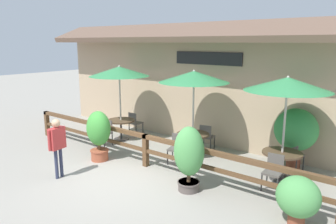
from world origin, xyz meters
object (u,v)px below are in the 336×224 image
potted_plant_corner_fern (298,198)px  potted_plant_tall_tropical (189,155)px  chair_middle_wallside (207,136)px  pedestrian (57,140)px  patio_umbrella_near (119,71)px  potted_plant_broad_leaf (99,133)px  patio_umbrella_far (287,84)px  chair_near_wallside (135,122)px  chair_middle_streetside (177,147)px  patio_umbrella_middle (194,77)px  chair_far_wallside (293,154)px  potted_plant_entrance_palm (296,131)px  dining_table_middle (193,138)px  chair_near_streetside (106,131)px  dining_table_far (282,158)px  dining_table_near (121,124)px  chair_far_streetside (274,170)px

potted_plant_corner_fern → potted_plant_tall_tropical: (-2.54, -0.07, 0.34)m
chair_middle_wallside → pedestrian: pedestrian is taller
patio_umbrella_near → potted_plant_broad_leaf: 2.74m
patio_umbrella_near → patio_umbrella_far: same height
chair_near_wallside → chair_middle_streetside: bearing=156.7°
chair_near_wallside → potted_plant_corner_fern: potted_plant_corner_fern is taller
patio_umbrella_middle → potted_plant_corner_fern: bearing=-27.6°
chair_far_wallside → potted_plant_tall_tropical: 3.23m
potted_plant_broad_leaf → patio_umbrella_middle: bearing=45.4°
chair_middle_streetside → potted_plant_entrance_palm: potted_plant_entrance_palm is taller
potted_plant_tall_tropical → dining_table_middle: bearing=122.1°
chair_near_streetside → patio_umbrella_middle: 3.76m
potted_plant_corner_fern → potted_plant_entrance_palm: (-1.03, 2.96, 0.54)m
potted_plant_tall_tropical → potted_plant_entrance_palm: 3.40m
chair_near_wallside → chair_middle_streetside: (3.14, -1.43, 0.00)m
chair_near_wallside → dining_table_far: (5.99, -0.67, 0.10)m
dining_table_near → patio_umbrella_middle: patio_umbrella_middle is taller
chair_middle_streetside → chair_middle_wallside: same height
chair_middle_wallside → patio_umbrella_near: bearing=5.4°
chair_near_streetside → pedestrian: 2.96m
chair_near_streetside → chair_middle_wallside: 3.51m
patio_umbrella_near → chair_middle_streetside: 3.72m
patio_umbrella_near → chair_middle_wallside: size_ratio=3.12×
chair_near_streetside → patio_umbrella_far: patio_umbrella_far is taller
chair_near_streetside → potted_plant_corner_fern: size_ratio=0.87×
dining_table_near → dining_table_far: size_ratio=1.00×
chair_near_streetside → chair_far_wallside: size_ratio=1.00×
chair_middle_streetside → chair_far_streetside: bearing=-14.4°
chair_middle_wallside → chair_far_wallside: same height
chair_near_wallside → potted_plant_entrance_palm: 6.04m
dining_table_middle → chair_middle_wallside: 0.78m
dining_table_near → patio_umbrella_far: (5.92, 0.13, 1.92)m
patio_umbrella_middle → dining_table_far: 3.41m
patio_umbrella_near → dining_table_near: patio_umbrella_near is taller
chair_middle_streetside → patio_umbrella_far: patio_umbrella_far is taller
potted_plant_corner_fern → dining_table_middle: bearing=152.4°
chair_far_streetside → pedestrian: pedestrian is taller
patio_umbrella_near → potted_plant_corner_fern: 7.46m
chair_middle_wallside → dining_table_far: bearing=153.1°
potted_plant_entrance_palm → chair_near_streetside: bearing=-162.0°
patio_umbrella_near → chair_near_streetside: 2.17m
patio_umbrella_middle → patio_umbrella_far: bearing=-0.3°
patio_umbrella_near → chair_middle_wallside: (3.12, 0.92, -2.02)m
chair_far_streetside → chair_far_wallside: (-0.02, 1.47, 0.00)m
chair_near_streetside → dining_table_near: bearing=93.0°
dining_table_middle → potted_plant_tall_tropical: size_ratio=0.64×
potted_plant_corner_fern → potted_plant_broad_leaf: bearing=-179.5°
chair_far_streetside → potted_plant_entrance_palm: (-0.06, 1.70, 0.61)m
chair_middle_streetside → potted_plant_entrance_palm: size_ratio=0.50×
patio_umbrella_near → potted_plant_entrance_palm: patio_umbrella_near is taller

